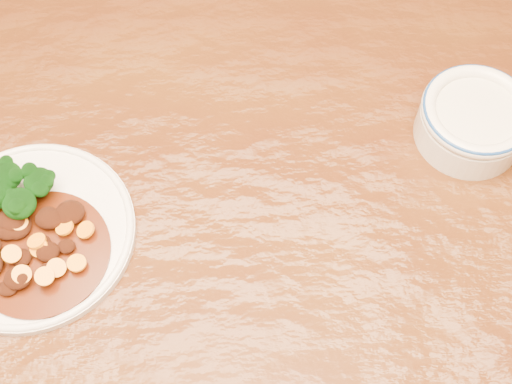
{
  "coord_description": "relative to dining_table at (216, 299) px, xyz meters",
  "views": [
    {
      "loc": [
        0.07,
        -0.29,
        1.47
      ],
      "look_at": [
        0.04,
        0.09,
        0.77
      ],
      "focal_mm": 50.0,
      "sensor_mm": 36.0,
      "label": 1
    }
  ],
  "objects": [
    {
      "name": "dinner_plate",
      "position": [
        -0.21,
        0.03,
        0.09
      ],
      "size": [
        0.23,
        0.23,
        0.01
      ],
      "rotation": [
        0.0,
        0.0,
        0.05
      ],
      "color": "silver",
      "rests_on": "dining_table"
    },
    {
      "name": "mince_stew",
      "position": [
        -0.2,
        0.01,
        0.1
      ],
      "size": [
        0.15,
        0.15,
        0.03
      ],
      "color": "#441A07",
      "rests_on": "dinner_plate"
    },
    {
      "name": "dip_bowl",
      "position": [
        0.29,
        0.2,
        0.11
      ],
      "size": [
        0.13,
        0.13,
        0.06
      ],
      "rotation": [
        0.0,
        0.0,
        0.37
      ],
      "color": "silver",
      "rests_on": "dining_table"
    },
    {
      "name": "dining_table",
      "position": [
        0.0,
        0.0,
        0.0
      ],
      "size": [
        1.6,
        1.09,
        0.75
      ],
      "rotation": [
        0.0,
        0.0,
        0.13
      ],
      "color": "#4C290D",
      "rests_on": "ground"
    }
  ]
}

